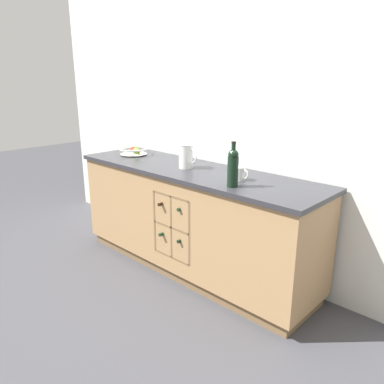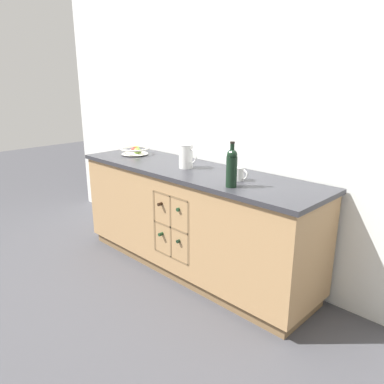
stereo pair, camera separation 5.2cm
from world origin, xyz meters
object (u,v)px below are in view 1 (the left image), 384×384
object	(u,v)px
standing_wine_bottle	(233,167)
ceramic_mug	(240,174)
white_pitcher	(186,156)
fruit_bowl	(134,150)

from	to	relation	value
standing_wine_bottle	ceramic_mug	bearing A→B (deg)	111.12
standing_wine_bottle	white_pitcher	bearing A→B (deg)	163.99
fruit_bowl	white_pitcher	world-z (taller)	white_pitcher
standing_wine_bottle	fruit_bowl	bearing A→B (deg)	170.84
white_pitcher	ceramic_mug	distance (m)	0.56
white_pitcher	ceramic_mug	world-z (taller)	white_pitcher
fruit_bowl	ceramic_mug	xyz separation A→B (m)	(1.31, -0.05, 0.01)
fruit_bowl	white_pitcher	xyz separation A→B (m)	(0.75, -0.04, 0.06)
ceramic_mug	standing_wine_bottle	world-z (taller)	standing_wine_bottle
fruit_bowl	standing_wine_bottle	bearing A→B (deg)	-9.16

